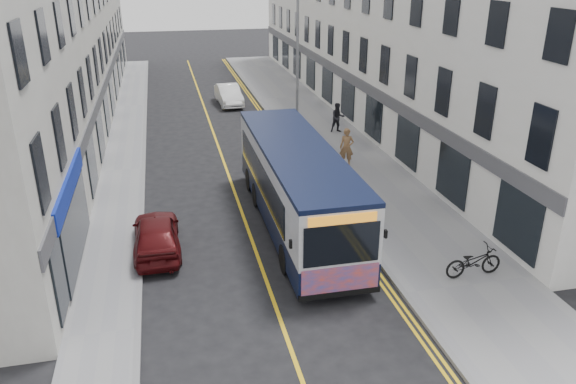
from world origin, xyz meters
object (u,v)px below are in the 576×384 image
city_bus (296,184)px  pedestrian_near (347,147)px  bicycle (474,261)px  car_maroon (156,234)px  car_white (229,95)px  pedestrian_far (338,118)px  streetlamp (296,67)px

city_bus → pedestrian_near: bearing=55.8°
bicycle → car_maroon: (-9.95, 4.14, 0.05)m
city_bus → car_white: size_ratio=2.64×
pedestrian_far → car_maroon: (-10.57, -12.45, -0.30)m
car_white → streetlamp: bearing=-80.2°
streetlamp → city_bus: bearing=-103.3°
city_bus → car_maroon: city_bus is taller
streetlamp → pedestrian_far: bearing=31.8°
streetlamp → car_maroon: streetlamp is taller
streetlamp → car_white: 11.34m
streetlamp → car_maroon: size_ratio=2.00×
city_bus → streetlamp: bearing=76.7°
streetlamp → pedestrian_far: streetlamp is taller
city_bus → car_maroon: 5.47m
city_bus → pedestrian_far: (5.29, 11.54, -0.79)m
bicycle → pedestrian_near: pedestrian_near is taller
city_bus → car_white: 20.17m
city_bus → car_white: city_bus is taller
pedestrian_near → pedestrian_far: pedestrian_near is taller
pedestrian_far → bicycle: bearing=-91.7°
pedestrian_near → car_white: 14.90m
city_bus → bicycle: bearing=-47.2°
pedestrian_near → car_white: size_ratio=0.45×
pedestrian_far → city_bus: bearing=-114.2°
streetlamp → car_maroon: (-7.57, -10.59, -3.70)m
car_white → car_maroon: bearing=-106.8°
city_bus → bicycle: city_bus is taller
city_bus → pedestrian_near: (3.94, 5.80, -0.70)m
bicycle → pedestrian_far: size_ratio=1.13×
car_maroon → pedestrian_near: bearing=-144.5°
streetlamp → pedestrian_near: (1.65, -3.88, -3.31)m
city_bus → pedestrian_far: size_ratio=6.45×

